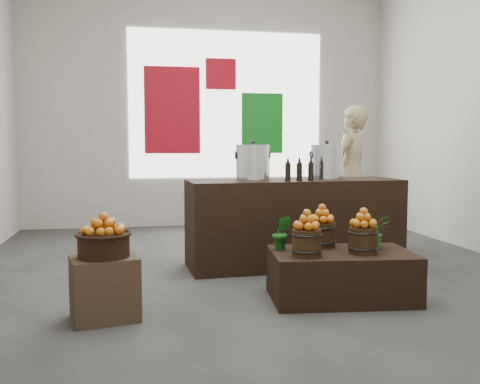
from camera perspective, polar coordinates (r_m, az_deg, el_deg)
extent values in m
plane|color=#3E3E3B|center=(5.62, 1.39, -8.70)|extent=(7.00, 7.00, 0.00)
cube|color=#B2AEA4|center=(8.94, -3.36, 9.28)|extent=(6.00, 0.04, 4.00)
cube|color=white|center=(8.96, -1.42, 9.28)|extent=(3.20, 0.02, 2.40)
cube|color=#9F0C19|center=(8.85, -7.24, 8.65)|extent=(0.90, 0.04, 1.40)
cube|color=#106D1A|center=(9.05, 2.38, 7.33)|extent=(0.70, 0.04, 1.00)
cube|color=#9F0C19|center=(8.99, -2.06, 12.47)|extent=(0.50, 0.04, 0.50)
cube|color=#513C25|center=(4.27, -14.24, -9.92)|extent=(0.56, 0.49, 0.49)
cylinder|color=black|center=(4.20, -14.34, -5.55)|extent=(0.39, 0.39, 0.18)
cube|color=black|center=(4.76, 10.75, -8.72)|extent=(1.28, 0.86, 0.42)
cylinder|color=#32200D|center=(4.46, 7.12, -5.41)|extent=(0.24, 0.24, 0.22)
cylinder|color=#32200D|center=(4.66, 13.00, -5.05)|extent=(0.24, 0.24, 0.22)
cylinder|color=#32200D|center=(4.88, 8.73, -4.52)|extent=(0.24, 0.24, 0.22)
imported|color=#146019|center=(4.92, 14.05, -4.08)|extent=(0.31, 0.28, 0.30)
imported|color=#146019|center=(4.71, 4.48, -4.34)|extent=(0.19, 0.17, 0.30)
cube|color=black|center=(5.94, 5.81, -3.29)|extent=(2.37, 0.87, 0.96)
cylinder|color=silver|center=(5.74, 1.36, 3.05)|extent=(0.36, 0.36, 0.36)
cylinder|color=silver|center=(6.02, 9.21, 3.08)|extent=(0.36, 0.36, 0.36)
imported|color=#9B8B5F|center=(7.60, 11.75, 1.93)|extent=(0.82, 0.78, 1.88)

